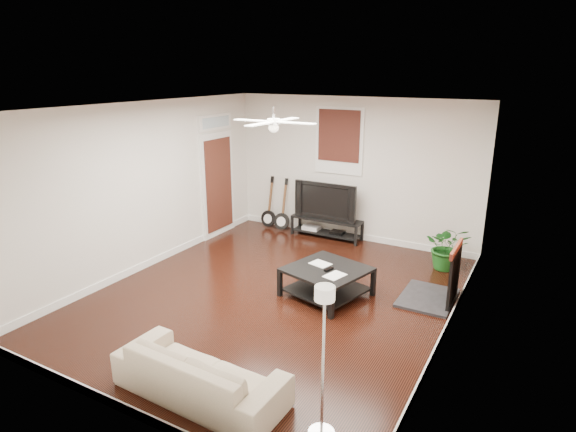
{
  "coord_description": "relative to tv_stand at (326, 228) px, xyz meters",
  "views": [
    {
      "loc": [
        3.41,
        -5.7,
        3.28
      ],
      "look_at": [
        0.0,
        0.4,
        1.15
      ],
      "focal_mm": 30.04,
      "sensor_mm": 36.0,
      "label": 1
    }
  ],
  "objects": [
    {
      "name": "sofa",
      "position": [
        0.95,
        -5.17,
        0.07
      ],
      "size": [
        1.89,
        0.79,
        0.55
      ],
      "primitive_type": "imported",
      "rotation": [
        0.0,
        0.0,
        3.11
      ],
      "color": "tan",
      "rests_on": "floor"
    },
    {
      "name": "guitar_right",
      "position": [
        -1.01,
        -0.06,
        0.36
      ],
      "size": [
        0.36,
        0.27,
        1.12
      ],
      "primitive_type": null,
      "rotation": [
        0.0,
        0.0,
        0.07
      ],
      "color": "black",
      "rests_on": "floor"
    },
    {
      "name": "coffee_table",
      "position": [
        1.12,
        -2.41,
        0.02
      ],
      "size": [
        1.3,
        1.3,
        0.44
      ],
      "primitive_type": "cube",
      "rotation": [
        0.0,
        0.0,
        -0.26
      ],
      "color": "black",
      "rests_on": "floor"
    },
    {
      "name": "ceiling_fan",
      "position": [
        0.44,
        -2.78,
        2.4
      ],
      "size": [
        1.24,
        1.24,
        0.32
      ],
      "primitive_type": null,
      "color": "white",
      "rests_on": "ceiling"
    },
    {
      "name": "room",
      "position": [
        0.44,
        -2.78,
        1.2
      ],
      "size": [
        5.01,
        6.01,
        2.81
      ],
      "color": "black",
      "rests_on": "ground"
    },
    {
      "name": "potted_plant",
      "position": [
        2.48,
        -0.48,
        0.19
      ],
      "size": [
        0.84,
        0.77,
        0.8
      ],
      "primitive_type": "imported",
      "rotation": [
        0.0,
        0.0,
        0.23
      ],
      "color": "#1A5B1C",
      "rests_on": "floor"
    },
    {
      "name": "door_left",
      "position": [
        -2.02,
        -0.88,
        1.05
      ],
      "size": [
        0.08,
        1.0,
        2.5
      ],
      "primitive_type": "cube",
      "color": "white",
      "rests_on": "wall_left"
    },
    {
      "name": "floor_lamp",
      "position": [
        2.3,
        -5.07,
        0.56
      ],
      "size": [
        0.26,
        0.26,
        1.53
      ],
      "primitive_type": null,
      "rotation": [
        0.0,
        0.0,
        -0.03
      ],
      "color": "silver",
      "rests_on": "floor"
    },
    {
      "name": "brick_accent",
      "position": [
        2.92,
        -1.78,
        1.2
      ],
      "size": [
        0.02,
        2.2,
        2.8
      ],
      "primitive_type": "cube",
      "color": "#AC4937",
      "rests_on": "floor"
    },
    {
      "name": "fireplace",
      "position": [
        2.64,
        -1.78,
        0.26
      ],
      "size": [
        0.8,
        1.1,
        0.92
      ],
      "primitive_type": "cube",
      "color": "black",
      "rests_on": "floor"
    },
    {
      "name": "window_back",
      "position": [
        0.14,
        0.19,
        1.75
      ],
      "size": [
        1.0,
        0.06,
        1.3
      ],
      "primitive_type": "cube",
      "color": "#33110E",
      "rests_on": "wall_back"
    },
    {
      "name": "guitar_left",
      "position": [
        -1.36,
        -0.03,
        0.36
      ],
      "size": [
        0.35,
        0.25,
        1.12
      ],
      "primitive_type": null,
      "rotation": [
        0.0,
        0.0,
        -0.03
      ],
      "color": "black",
      "rests_on": "floor"
    },
    {
      "name": "tv",
      "position": [
        0.0,
        0.02,
        0.58
      ],
      "size": [
        1.3,
        0.17,
        0.75
      ],
      "primitive_type": "imported",
      "color": "black",
      "rests_on": "tv_stand"
    },
    {
      "name": "tv_stand",
      "position": [
        0.0,
        0.0,
        0.0
      ],
      "size": [
        1.45,
        0.39,
        0.41
      ],
      "primitive_type": "cube",
      "color": "black",
      "rests_on": "floor"
    }
  ]
}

